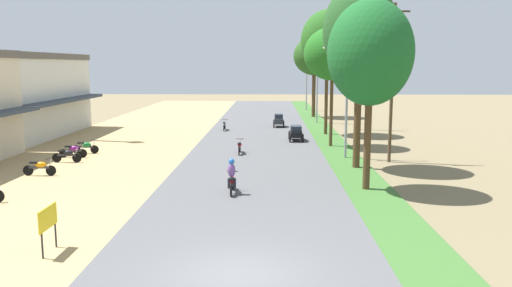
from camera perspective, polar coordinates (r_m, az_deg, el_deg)
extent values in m
plane|color=#7A6B4C|center=(15.05, -2.11, -14.64)|extent=(180.00, 180.00, 0.00)
cube|color=#565659|center=(15.04, -2.11, -14.50)|extent=(9.00, 140.00, 0.08)
cube|color=#3D6B2D|center=(15.77, 19.72, -13.93)|extent=(2.40, 140.00, 0.06)
cube|color=silver|center=(47.00, -25.00, 4.58)|extent=(7.25, 13.95, 6.40)
cube|color=#2D3847|center=(45.29, -20.19, 4.57)|extent=(1.20, 13.95, 0.25)
cube|color=#59514C|center=(46.92, -25.28, 8.78)|extent=(7.45, 14.15, 0.50)
cylinder|color=black|center=(29.67, -21.87, -2.82)|extent=(0.56, 0.06, 0.56)
cylinder|color=black|center=(30.18, -24.04, -2.76)|extent=(0.56, 0.06, 0.56)
cube|color=#333338|center=(29.89, -22.99, -2.45)|extent=(1.12, 0.12, 0.12)
ellipsoid|color=orange|center=(29.83, -22.86, -2.19)|extent=(0.64, 0.28, 0.32)
cube|color=black|center=(29.96, -23.50, -1.95)|extent=(0.44, 0.20, 0.10)
cylinder|color=#A5A8AD|center=(29.64, -22.01, -2.30)|extent=(0.26, 0.05, 0.68)
cylinder|color=black|center=(29.60, -22.16, -1.60)|extent=(0.04, 0.54, 0.04)
cylinder|color=black|center=(33.08, -19.33, -1.53)|extent=(0.56, 0.06, 0.56)
cylinder|color=black|center=(33.54, -21.31, -1.50)|extent=(0.56, 0.06, 0.56)
cube|color=#333338|center=(33.27, -20.34, -1.21)|extent=(1.12, 0.12, 0.12)
ellipsoid|color=black|center=(33.22, -20.23, -0.98)|extent=(0.64, 0.28, 0.32)
cube|color=black|center=(33.34, -20.81, -0.77)|extent=(0.44, 0.20, 0.10)
cylinder|color=#A5A8AD|center=(33.05, -19.45, -1.07)|extent=(0.26, 0.05, 0.68)
cylinder|color=black|center=(33.02, -19.58, -0.44)|extent=(0.04, 0.54, 0.04)
cylinder|color=black|center=(34.69, -18.74, -1.04)|extent=(0.56, 0.06, 0.56)
cylinder|color=black|center=(35.14, -20.64, -1.02)|extent=(0.56, 0.06, 0.56)
cube|color=#333338|center=(34.88, -19.71, -0.74)|extent=(1.12, 0.12, 0.12)
ellipsoid|color=#8C1E8C|center=(34.83, -19.60, -0.51)|extent=(0.64, 0.28, 0.32)
cube|color=black|center=(34.94, -20.16, -0.31)|extent=(0.44, 0.20, 0.10)
cylinder|color=#A5A8AD|center=(34.67, -18.86, -0.60)|extent=(0.26, 0.05, 0.68)
cylinder|color=black|center=(34.63, -18.98, 0.00)|extent=(0.04, 0.54, 0.04)
cylinder|color=black|center=(36.03, -17.54, -0.63)|extent=(0.56, 0.06, 0.56)
cylinder|color=black|center=(36.45, -19.39, -0.62)|extent=(0.56, 0.06, 0.56)
cube|color=#333338|center=(36.21, -18.48, -0.34)|extent=(1.12, 0.12, 0.12)
ellipsoid|color=#14722D|center=(36.16, -18.38, -0.12)|extent=(0.64, 0.28, 0.32)
cube|color=black|center=(36.27, -18.92, 0.07)|extent=(0.44, 0.20, 0.10)
cylinder|color=#A5A8AD|center=(36.01, -17.65, -0.21)|extent=(0.26, 0.05, 0.68)
cylinder|color=black|center=(35.97, -17.77, 0.38)|extent=(0.04, 0.54, 0.04)
cylinder|color=#262628|center=(17.33, -22.71, -10.50)|extent=(0.06, 0.06, 0.80)
cylinder|color=#262628|center=(18.20, -21.42, -9.51)|extent=(0.06, 0.06, 0.80)
cube|color=yellow|center=(17.54, -22.19, -7.67)|extent=(0.04, 1.30, 0.70)
cylinder|color=#4C351E|center=(24.83, 12.32, 0.80)|extent=(0.34, 0.34, 5.11)
ellipsoid|color=#1A5B25|center=(24.61, 12.62, 9.85)|extent=(3.99, 3.99, 4.92)
cylinder|color=#4C351E|center=(29.96, 11.25, 3.30)|extent=(0.41, 0.41, 6.29)
ellipsoid|color=#235122|center=(29.89, 11.52, 12.18)|extent=(4.18, 4.18, 5.41)
cylinder|color=#4C351E|center=(37.70, 8.39, 3.97)|extent=(0.24, 0.24, 5.63)
ellipsoid|color=#20641B|center=(37.58, 8.52, 9.86)|extent=(4.13, 4.13, 3.82)
cylinder|color=#4C351E|center=(44.14, 7.83, 5.16)|extent=(0.28, 0.28, 6.37)
ellipsoid|color=#265C1D|center=(44.10, 7.96, 11.19)|extent=(4.48, 4.48, 5.29)
cylinder|color=#4C351E|center=(58.88, 6.45, 5.74)|extent=(0.41, 0.41, 5.69)
ellipsoid|color=#25501B|center=(58.81, 6.51, 9.67)|extent=(4.70, 4.70, 4.33)
cylinder|color=gray|center=(32.99, 10.06, 4.60)|extent=(0.16, 0.16, 7.18)
cylinder|color=gray|center=(32.83, 9.00, 10.61)|extent=(1.40, 0.08, 0.08)
ellipsoid|color=silver|center=(32.74, 7.76, 10.52)|extent=(0.36, 0.20, 0.14)
cylinder|color=gray|center=(33.04, 11.44, 10.53)|extent=(1.40, 0.08, 0.08)
ellipsoid|color=silver|center=(33.16, 12.65, 10.37)|extent=(0.36, 0.20, 0.14)
cylinder|color=gray|center=(52.93, 6.84, 6.83)|extent=(0.16, 0.16, 8.33)
cylinder|color=gray|center=(52.89, 6.15, 11.19)|extent=(1.40, 0.08, 0.08)
ellipsoid|color=silver|center=(52.83, 5.38, 11.13)|extent=(0.36, 0.20, 0.14)
cylinder|color=gray|center=(53.02, 7.69, 11.16)|extent=(1.40, 0.08, 0.08)
ellipsoid|color=silver|center=(53.09, 8.46, 11.06)|extent=(0.36, 0.20, 0.14)
cylinder|color=gray|center=(67.90, 5.66, 7.18)|extent=(0.16, 0.16, 8.12)
cylinder|color=gray|center=(67.86, 5.11, 10.49)|extent=(1.40, 0.08, 0.08)
ellipsoid|color=silver|center=(67.82, 4.51, 10.44)|extent=(0.36, 0.20, 0.14)
cylinder|color=gray|center=(67.96, 6.31, 10.47)|extent=(1.40, 0.08, 0.08)
ellipsoid|color=silver|center=(68.02, 6.91, 10.40)|extent=(0.36, 0.20, 0.14)
cylinder|color=brown|center=(32.30, 14.91, 6.41)|extent=(0.20, 0.20, 9.61)
cube|color=#473323|center=(32.42, 15.22, 14.02)|extent=(1.80, 0.10, 0.10)
cylinder|color=brown|center=(48.07, 11.41, 6.38)|extent=(0.20, 0.20, 8.21)
cube|color=#473323|center=(48.06, 11.54, 10.68)|extent=(1.80, 0.10, 0.10)
cube|color=black|center=(40.15, 4.47, 1.14)|extent=(0.88, 2.25, 0.44)
cube|color=#232B38|center=(40.00, 4.48, 1.71)|extent=(0.81, 1.30, 0.40)
cylinder|color=black|center=(39.41, 5.24, 0.61)|extent=(0.11, 0.64, 0.64)
cylinder|color=black|center=(39.36, 3.80, 0.62)|extent=(0.11, 0.64, 0.64)
cylinder|color=black|center=(41.02, 5.10, 0.93)|extent=(0.11, 0.64, 0.64)
cylinder|color=black|center=(40.96, 3.71, 0.94)|extent=(0.11, 0.64, 0.64)
cube|color=#282D33|center=(48.98, 2.54, 2.55)|extent=(0.84, 1.95, 0.50)
cube|color=#232B38|center=(48.99, 2.55, 3.08)|extent=(0.77, 1.10, 0.40)
cylinder|color=black|center=(48.33, 3.11, 2.12)|extent=(0.10, 0.60, 0.60)
cylinder|color=black|center=(48.31, 2.00, 2.13)|extent=(0.10, 0.60, 0.60)
cylinder|color=black|center=(49.72, 3.07, 2.31)|extent=(0.10, 0.60, 0.60)
cylinder|color=black|center=(49.71, 1.98, 2.32)|extent=(0.10, 0.60, 0.60)
cylinder|color=black|center=(24.43, -2.59, -4.52)|extent=(0.06, 0.56, 0.56)
cylinder|color=black|center=(23.23, -2.80, -5.23)|extent=(0.06, 0.56, 0.56)
cube|color=#333338|center=(23.79, -2.70, -4.45)|extent=(0.12, 1.12, 0.12)
ellipsoid|color=red|center=(23.84, -2.68, -4.07)|extent=(0.28, 0.64, 0.32)
cube|color=black|center=(23.46, -2.75, -3.98)|extent=(0.20, 0.44, 0.10)
cylinder|color=#A5A8AD|center=(24.31, -2.60, -3.94)|extent=(0.05, 0.26, 0.68)
cylinder|color=black|center=(24.18, -2.62, -3.11)|extent=(0.54, 0.04, 0.04)
ellipsoid|color=#724C8C|center=(23.45, -2.74, -2.99)|extent=(0.36, 0.28, 0.64)
sphere|color=blue|center=(23.41, -2.74, -2.01)|extent=(0.28, 0.28, 0.28)
cylinder|color=#2D2D38|center=(23.70, -3.05, -4.45)|extent=(0.12, 0.12, 0.48)
cylinder|color=#2D2D38|center=(23.68, -2.38, -4.46)|extent=(0.12, 0.12, 0.48)
cylinder|color=black|center=(34.87, -1.79, -0.49)|extent=(0.06, 0.56, 0.56)
cylinder|color=black|center=(33.65, -1.91, -0.83)|extent=(0.06, 0.56, 0.56)
cube|color=#333338|center=(34.23, -1.85, -0.36)|extent=(0.12, 1.12, 0.12)
ellipsoid|color=red|center=(34.28, -1.84, -0.11)|extent=(0.28, 0.64, 0.32)
cube|color=black|center=(33.91, -1.88, 0.00)|extent=(0.20, 0.44, 0.10)
cylinder|color=#A5A8AD|center=(34.76, -1.79, -0.07)|extent=(0.05, 0.26, 0.68)
cylinder|color=black|center=(34.65, -1.80, 0.52)|extent=(0.54, 0.04, 0.04)
cylinder|color=black|center=(47.09, -3.47, 1.92)|extent=(0.06, 0.56, 0.56)
cylinder|color=black|center=(45.86, -3.60, 1.73)|extent=(0.06, 0.56, 0.56)
cube|color=#333338|center=(46.46, -3.54, 2.05)|extent=(0.12, 1.12, 0.12)
ellipsoid|color=silver|center=(46.52, -3.53, 2.23)|extent=(0.28, 0.64, 0.32)
cube|color=black|center=(46.15, -3.57, 2.33)|extent=(0.20, 0.44, 0.10)
cylinder|color=#A5A8AD|center=(47.00, -3.48, 2.24)|extent=(0.05, 0.26, 0.68)
cylinder|color=black|center=(46.90, -3.49, 2.68)|extent=(0.54, 0.04, 0.04)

